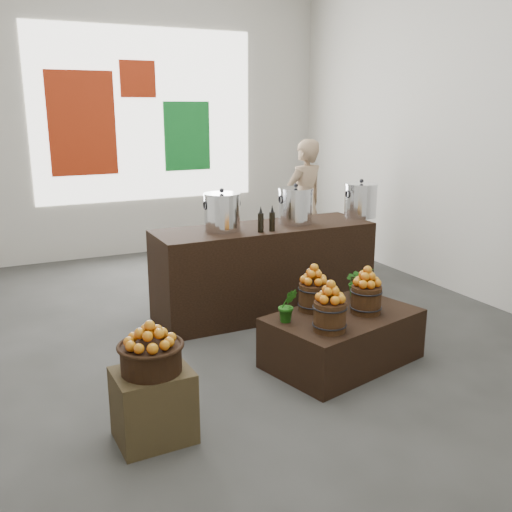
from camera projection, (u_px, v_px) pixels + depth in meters
name	position (u px, v px, depth m)	size (l,w,h in m)	color
ground	(222.00, 335.00, 5.48)	(7.00, 7.00, 0.00)	#3D3D3B
back_wall	(125.00, 116.00, 8.02)	(6.00, 0.04, 4.00)	#B8B4A9
back_opening	(146.00, 116.00, 8.13)	(3.20, 0.02, 2.40)	white
deco_red_left	(82.00, 124.00, 7.77)	(0.90, 0.04, 1.40)	#99240B
deco_green_right	(187.00, 136.00, 8.45)	(0.70, 0.04, 1.00)	#117326
deco_red_upper	(138.00, 79.00, 7.95)	(0.50, 0.04, 0.50)	#99240B
crate	(154.00, 405.00, 3.71)	(0.49, 0.40, 0.49)	#463A20
wicker_basket	(151.00, 358.00, 3.63)	(0.39, 0.39, 0.18)	black
apples_in_basket	(150.00, 334.00, 3.59)	(0.30, 0.30, 0.16)	#920404
display_table	(343.00, 338.00, 4.85)	(1.27, 0.78, 0.44)	black
apple_bucket_front_left	(330.00, 316.00, 4.41)	(0.25, 0.25, 0.23)	#3C2310
apples_in_bucket_front_left	(331.00, 291.00, 4.36)	(0.19, 0.19, 0.17)	#920404
apple_bucket_front_right	(366.00, 300.00, 4.79)	(0.25, 0.25, 0.23)	#3C2310
apples_in_bucket_front_right	(367.00, 277.00, 4.74)	(0.19, 0.19, 0.17)	#920404
apple_bucket_rear	(313.00, 297.00, 4.86)	(0.25, 0.25, 0.23)	#3C2310
apples_in_bucket_rear	(314.00, 274.00, 4.81)	(0.19, 0.19, 0.17)	#920404
herb_garnish_right	(359.00, 282.00, 5.17)	(0.27, 0.23, 0.30)	#1C5A13
herb_garnish_left	(288.00, 305.00, 4.59)	(0.16, 0.13, 0.28)	#1C5A13
counter	(264.00, 270.00, 5.97)	(2.29, 0.73, 0.94)	black
stock_pot_left	(222.00, 213.00, 5.61)	(0.35, 0.35, 0.35)	silver
stock_pot_center	(295.00, 207.00, 5.96)	(0.35, 0.35, 0.35)	silver
stock_pot_right	(361.00, 201.00, 6.31)	(0.35, 0.35, 0.35)	silver
oil_cruets	(275.00, 218.00, 5.62)	(0.17, 0.06, 0.26)	black
shopper	(304.00, 204.00, 7.67)	(0.63, 0.41, 1.72)	#8E7357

